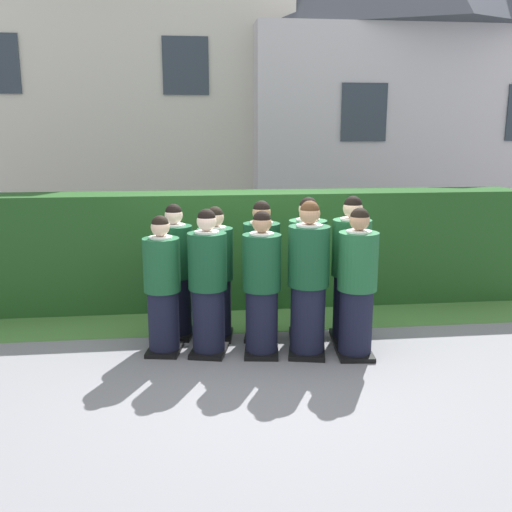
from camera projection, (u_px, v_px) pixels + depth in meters
name	position (u px, v px, depth m)	size (l,w,h in m)	color
ground_plane	(259.00, 353.00, 6.33)	(60.00, 60.00, 0.00)	slate
student_front_row_0	(162.00, 289.00, 6.22)	(0.43, 0.50, 1.54)	black
student_front_row_1	(208.00, 286.00, 6.18)	(0.47, 0.55, 1.61)	black
student_front_row_2	(262.00, 287.00, 6.16)	(0.43, 0.53, 1.59)	black
student_front_row_3	(308.00, 283.00, 6.15)	(0.49, 0.56, 1.70)	black
student_front_row_4	(357.00, 287.00, 6.11)	(0.42, 0.53, 1.63)	black
student_rear_row_0	(176.00, 275.00, 6.71)	(0.45, 0.54, 1.59)	black
student_rear_row_1	(216.00, 277.00, 6.66)	(0.42, 0.49, 1.57)	black
student_rear_row_2	(261.00, 274.00, 6.67)	(0.46, 0.53, 1.64)	black
student_rear_row_3	(307.00, 272.00, 6.64)	(0.45, 0.56, 1.68)	black
student_rear_row_4	(350.00, 273.00, 6.58)	(0.45, 0.56, 1.70)	black
hedge	(242.00, 249.00, 8.01)	(7.88, 0.70, 1.58)	#214C1E
school_building_main	(417.00, 83.00, 12.72)	(7.99, 3.45, 6.70)	silver
school_building_annex	(102.00, 44.00, 12.40)	(8.43, 3.32, 8.26)	beige
lawn_strip	(248.00, 321.00, 7.40)	(7.88, 0.90, 0.01)	#477A38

